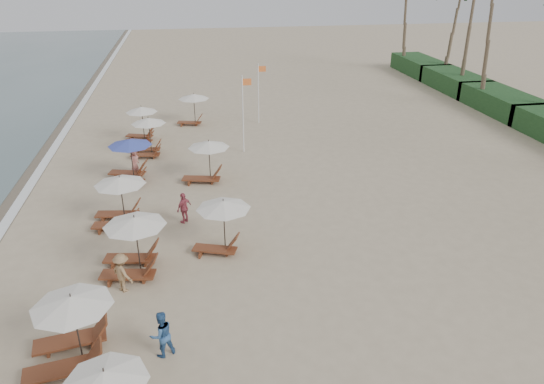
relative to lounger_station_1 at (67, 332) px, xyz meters
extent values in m
plane|color=tan|center=(6.53, 0.95, -1.10)|extent=(160.00, 160.00, 0.00)
cube|color=white|center=(-4.67, 10.95, -1.09)|extent=(0.50, 140.00, 0.02)
cube|color=#193D1C|center=(28.53, 22.95, -0.30)|extent=(3.20, 8.00, 1.60)
cube|color=#193D1C|center=(28.53, 30.45, -0.30)|extent=(3.20, 8.00, 1.60)
cube|color=#193D1C|center=(28.53, 37.95, -0.30)|extent=(3.20, 8.00, 1.60)
cylinder|color=brown|center=(27.63, 24.15, 4.20)|extent=(0.36, 0.36, 10.60)
cylinder|color=brown|center=(28.53, 29.35, 4.60)|extent=(0.36, 0.36, 11.40)
cylinder|color=brown|center=(29.43, 34.55, 3.40)|extent=(0.36, 0.36, 9.00)
cylinder|color=brown|center=(27.63, 39.75, 3.80)|extent=(0.36, 0.36, 9.80)
cone|color=white|center=(1.55, -3.01, 0.95)|extent=(2.11, 2.11, 0.35)
cylinder|color=black|center=(0.28, 0.00, 0.04)|extent=(0.05, 0.05, 2.27)
cone|color=white|center=(0.28, 0.00, 1.07)|extent=(2.36, 2.36, 0.35)
cylinder|color=black|center=(1.72, 4.62, 0.05)|extent=(0.05, 0.05, 2.30)
cone|color=white|center=(1.72, 4.62, 1.10)|extent=(2.36, 2.36, 0.35)
cylinder|color=black|center=(0.79, 8.70, 0.03)|extent=(0.05, 0.05, 2.26)
cone|color=white|center=(0.79, 8.70, 1.06)|extent=(2.28, 2.28, 0.35)
cylinder|color=black|center=(0.82, 13.74, 0.06)|extent=(0.05, 0.05, 2.32)
cone|color=#3847A6|center=(0.82, 13.74, 1.12)|extent=(2.33, 2.33, 0.35)
cylinder|color=black|center=(1.60, 17.67, 0.05)|extent=(0.05, 0.05, 2.31)
cone|color=white|center=(1.60, 17.67, 1.11)|extent=(2.07, 2.07, 0.35)
cylinder|color=black|center=(1.02, 20.42, 0.04)|extent=(0.05, 0.05, 2.28)
cone|color=white|center=(1.02, 20.42, 1.08)|extent=(2.05, 2.05, 0.35)
cylinder|color=black|center=(5.11, 5.75, -0.03)|extent=(0.05, 0.05, 2.15)
cone|color=white|center=(5.11, 5.75, 0.95)|extent=(2.24, 2.24, 0.35)
cylinder|color=black|center=(4.95, 13.20, -0.03)|extent=(0.05, 0.05, 2.15)
cone|color=white|center=(4.95, 13.20, 0.95)|extent=(2.24, 2.24, 0.35)
cylinder|color=black|center=(4.49, 23.83, -0.03)|extent=(0.05, 0.05, 2.15)
cone|color=white|center=(4.49, 23.83, 0.95)|extent=(2.24, 2.24, 0.35)
imported|color=#2E588C|center=(2.69, -0.17, -0.33)|extent=(0.93, 0.85, 1.54)
imported|color=#95734C|center=(1.21, 3.44, -0.34)|extent=(1.08, 1.11, 1.52)
imported|color=#AC4454|center=(3.49, 8.41, -0.36)|extent=(0.86, 0.88, 1.48)
imported|color=tan|center=(0.81, 14.89, -0.36)|extent=(0.66, 0.83, 1.48)
cylinder|color=silver|center=(7.30, 17.30, 1.30)|extent=(0.08, 0.08, 4.80)
cube|color=orange|center=(7.58, 17.30, 3.30)|extent=(0.55, 0.02, 0.40)
cylinder|color=silver|center=(9.14, 23.28, 1.08)|extent=(0.08, 0.08, 4.36)
cube|color=orange|center=(9.42, 23.28, 2.86)|extent=(0.55, 0.02, 0.40)
camera|label=1|loc=(3.93, -12.58, 9.95)|focal=33.35mm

